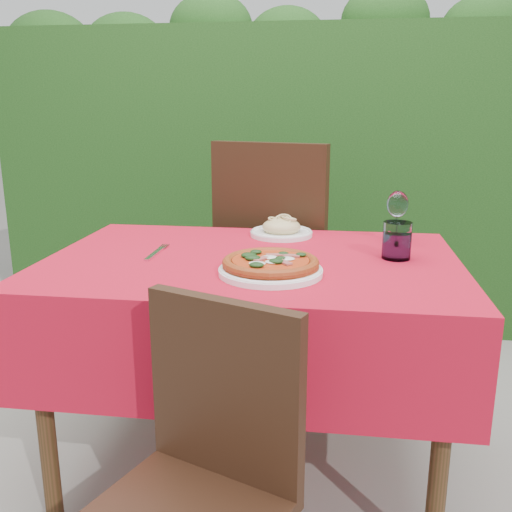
# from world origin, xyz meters

# --- Properties ---
(ground) EXTENTS (60.00, 60.00, 0.00)m
(ground) POSITION_xyz_m (0.00, 0.00, 0.00)
(ground) COLOR slate
(ground) RESTS_ON ground
(hedge) EXTENTS (3.20, 0.55, 1.78)m
(hedge) POSITION_xyz_m (0.00, 1.55, 0.92)
(hedge) COLOR black
(hedge) RESTS_ON ground
(dining_table) EXTENTS (1.26, 0.86, 0.75)m
(dining_table) POSITION_xyz_m (0.00, 0.00, 0.60)
(dining_table) COLOR #472917
(dining_table) RESTS_ON ground
(chair_near) EXTENTS (0.48, 0.48, 0.82)m
(chair_near) POSITION_xyz_m (-0.01, -0.68, 0.47)
(chair_near) COLOR black
(chair_near) RESTS_ON ground
(chair_far) EXTENTS (0.60, 0.60, 1.07)m
(chair_far) POSITION_xyz_m (0.02, 0.65, 0.61)
(chair_far) COLOR black
(chair_far) RESTS_ON ground
(pizza_plate) EXTENTS (0.31, 0.31, 0.05)m
(pizza_plate) POSITION_xyz_m (0.08, -0.17, 0.77)
(pizza_plate) COLOR white
(pizza_plate) RESTS_ON dining_table
(pasta_plate) EXTENTS (0.22, 0.22, 0.06)m
(pasta_plate) POSITION_xyz_m (0.06, 0.32, 0.77)
(pasta_plate) COLOR white
(pasta_plate) RESTS_ON dining_table
(water_glass) EXTENTS (0.09, 0.09, 0.11)m
(water_glass) POSITION_xyz_m (0.44, 0.05, 0.80)
(water_glass) COLOR silver
(water_glass) RESTS_ON dining_table
(wine_glass) EXTENTS (0.07, 0.07, 0.18)m
(wine_glass) POSITION_xyz_m (0.46, 0.28, 0.87)
(wine_glass) COLOR silver
(wine_glass) RESTS_ON dining_table
(fork) EXTENTS (0.03, 0.22, 0.01)m
(fork) POSITION_xyz_m (-0.31, -0.00, 0.75)
(fork) COLOR silver
(fork) RESTS_ON dining_table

